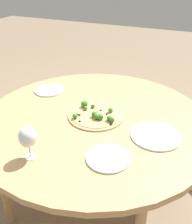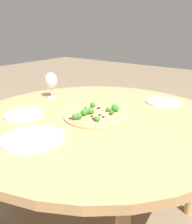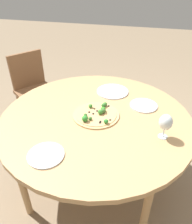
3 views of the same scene
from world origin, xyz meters
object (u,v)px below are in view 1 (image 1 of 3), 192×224
wine_glass (28,138)px  pizza (96,115)px  plate_far (108,158)px  plate_side (156,135)px  plate_near (49,90)px

wine_glass → pizza: bearing=-105.3°
wine_glass → plate_far: bearing=-157.4°
wine_glass → plate_side: (-0.51, -0.42, -0.11)m
plate_far → plate_side: same height
pizza → plate_near: (0.47, -0.19, -0.01)m
pizza → plate_side: bearing=172.2°
pizza → plate_side: 0.38m
plate_near → plate_far: bearing=142.8°
plate_near → plate_side: same height
pizza → plate_near: pizza is taller
wine_glass → plate_far: size_ratio=0.79×
wine_glass → plate_side: 0.67m
plate_near → pizza: bearing=158.1°
pizza → plate_far: bearing=123.2°
plate_near → plate_far: (-0.68, 0.52, 0.00)m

